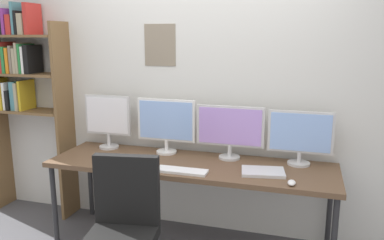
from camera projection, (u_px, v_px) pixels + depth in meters
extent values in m
cube|color=silver|center=(204.00, 89.00, 3.47)|extent=(4.75, 0.10, 2.60)
cube|color=gray|center=(160.00, 45.00, 3.45)|extent=(0.29, 0.01, 0.37)
cube|color=brown|center=(190.00, 165.00, 3.20)|extent=(2.35, 0.68, 0.04)
cylinder|color=#262628|center=(54.00, 205.00, 3.32)|extent=(0.04, 0.04, 0.70)
cylinder|color=#262628|center=(90.00, 181.00, 3.87)|extent=(0.04, 0.04, 0.70)
cylinder|color=#262628|center=(330.00, 209.00, 3.24)|extent=(0.04, 0.04, 0.70)
cube|color=brown|center=(65.00, 123.00, 3.74)|extent=(0.03, 0.28, 1.89)
cube|color=brown|center=(29.00, 111.00, 3.83)|extent=(0.76, 0.28, 0.02)
cube|color=brown|center=(26.00, 74.00, 3.75)|extent=(0.76, 0.28, 0.02)
cube|color=brown|center=(22.00, 36.00, 3.68)|extent=(0.76, 0.28, 0.02)
cube|color=gray|center=(4.00, 96.00, 3.89)|extent=(0.06, 0.22, 0.24)
cube|color=gold|center=(7.00, 96.00, 3.86)|extent=(0.04, 0.22, 0.25)
cube|color=white|center=(11.00, 95.00, 3.85)|extent=(0.03, 0.22, 0.27)
cube|color=black|center=(14.00, 99.00, 3.84)|extent=(0.04, 0.22, 0.19)
cube|color=teal|center=(20.00, 95.00, 3.83)|extent=(0.05, 0.22, 0.28)
cube|color=tan|center=(23.00, 96.00, 3.81)|extent=(0.03, 0.22, 0.27)
cube|color=gold|center=(27.00, 95.00, 3.81)|extent=(0.03, 0.22, 0.29)
cube|color=#287F3D|center=(0.00, 59.00, 3.80)|extent=(0.05, 0.22, 0.26)
cube|color=gray|center=(4.00, 61.00, 3.79)|extent=(0.02, 0.22, 0.21)
cube|color=red|center=(7.00, 57.00, 3.76)|extent=(0.05, 0.22, 0.29)
cube|color=#287F3D|center=(11.00, 60.00, 3.76)|extent=(0.03, 0.22, 0.25)
cube|color=orange|center=(14.00, 60.00, 3.75)|extent=(0.03, 0.22, 0.24)
cube|color=gray|center=(18.00, 59.00, 3.74)|extent=(0.03, 0.22, 0.26)
cube|color=tan|center=(21.00, 61.00, 3.73)|extent=(0.03, 0.22, 0.23)
cube|color=tan|center=(24.00, 58.00, 3.71)|extent=(0.02, 0.22, 0.29)
cube|color=#287F3D|center=(27.00, 58.00, 3.71)|extent=(0.02, 0.22, 0.28)
cube|color=white|center=(30.00, 60.00, 3.70)|extent=(0.03, 0.22, 0.25)
cube|color=black|center=(33.00, 59.00, 3.69)|extent=(0.05, 0.22, 0.27)
cube|color=red|center=(0.00, 23.00, 3.72)|extent=(0.04, 0.22, 0.22)
cube|color=white|center=(3.00, 19.00, 3.70)|extent=(0.03, 0.22, 0.28)
cube|color=black|center=(8.00, 23.00, 3.70)|extent=(0.05, 0.22, 0.22)
cube|color=#8C338C|center=(11.00, 22.00, 3.67)|extent=(0.03, 0.22, 0.24)
cube|color=red|center=(16.00, 25.00, 3.67)|extent=(0.05, 0.22, 0.18)
cube|color=teal|center=(20.00, 19.00, 3.65)|extent=(0.03, 0.22, 0.29)
cube|color=black|center=(23.00, 23.00, 3.65)|extent=(0.03, 0.22, 0.21)
cube|color=tan|center=(27.00, 24.00, 3.63)|extent=(0.05, 0.22, 0.19)
cube|color=red|center=(33.00, 19.00, 3.62)|extent=(0.04, 0.22, 0.29)
cube|color=black|center=(127.00, 189.00, 2.62)|extent=(0.45, 0.14, 0.48)
cylinder|color=silver|center=(109.00, 147.00, 3.63)|extent=(0.18, 0.18, 0.02)
cylinder|color=silver|center=(109.00, 140.00, 3.62)|extent=(0.03, 0.03, 0.11)
cube|color=silver|center=(108.00, 115.00, 3.57)|extent=(0.44, 0.03, 0.36)
cube|color=white|center=(107.00, 115.00, 3.56)|extent=(0.40, 0.01, 0.32)
cylinder|color=silver|center=(167.00, 152.00, 3.47)|extent=(0.18, 0.18, 0.02)
cylinder|color=silver|center=(166.00, 146.00, 3.46)|extent=(0.03, 0.03, 0.09)
cube|color=silver|center=(166.00, 120.00, 3.42)|extent=(0.53, 0.03, 0.37)
cube|color=#8CB2F2|center=(166.00, 120.00, 3.40)|extent=(0.48, 0.01, 0.33)
cylinder|color=silver|center=(229.00, 157.00, 3.31)|extent=(0.18, 0.18, 0.02)
cylinder|color=silver|center=(230.00, 151.00, 3.30)|extent=(0.03, 0.03, 0.09)
cube|color=silver|center=(230.00, 126.00, 3.26)|extent=(0.57, 0.03, 0.34)
cube|color=#B28CE5|center=(230.00, 126.00, 3.25)|extent=(0.53, 0.01, 0.31)
cylinder|color=silver|center=(299.00, 163.00, 3.16)|extent=(0.18, 0.18, 0.02)
cylinder|color=silver|center=(299.00, 157.00, 3.15)|extent=(0.03, 0.03, 0.08)
cube|color=silver|center=(300.00, 132.00, 3.11)|extent=(0.51, 0.03, 0.34)
cube|color=#8CB2F2|center=(300.00, 133.00, 3.09)|extent=(0.47, 0.01, 0.30)
cube|color=silver|center=(182.00, 171.00, 2.98)|extent=(0.40, 0.13, 0.02)
ellipsoid|color=silver|center=(292.00, 183.00, 2.73)|extent=(0.06, 0.10, 0.03)
cube|color=silver|center=(263.00, 172.00, 2.95)|extent=(0.35, 0.27, 0.02)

